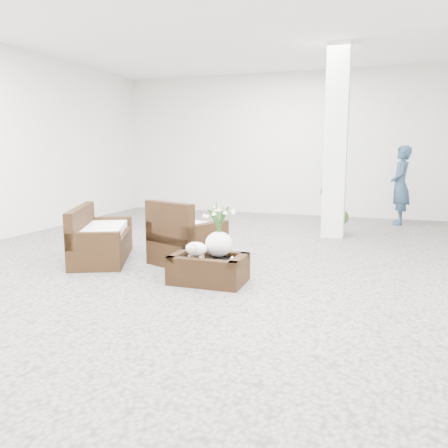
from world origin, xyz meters
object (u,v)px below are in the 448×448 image
(loveseat, at_px, (102,233))
(topiary, at_px, (332,192))
(coffee_table, at_px, (209,270))
(armchair, at_px, (187,232))

(loveseat, xyz_separation_m, topiary, (3.02, 3.31, 0.42))
(coffee_table, xyz_separation_m, armchair, (-0.62, 0.81, 0.30))
(armchair, bearing_deg, coffee_table, 149.86)
(loveseat, bearing_deg, coffee_table, -131.36)
(topiary, bearing_deg, loveseat, -132.40)
(armchair, height_order, loveseat, armchair)
(topiary, bearing_deg, coffee_table, -105.81)
(armchair, relative_size, loveseat, 0.61)
(coffee_table, height_order, topiary, topiary)
(armchair, bearing_deg, topiary, -96.92)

